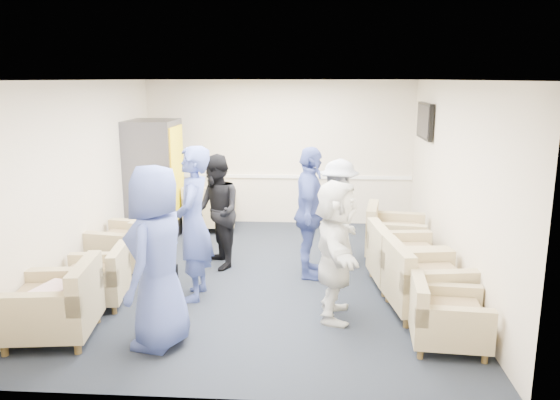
# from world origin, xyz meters

# --- Properties ---
(floor) EXTENTS (6.00, 6.00, 0.00)m
(floor) POSITION_xyz_m (0.00, 0.00, 0.00)
(floor) COLOR black
(floor) RESTS_ON ground
(ceiling) EXTENTS (6.00, 6.00, 0.00)m
(ceiling) POSITION_xyz_m (0.00, 0.00, 2.70)
(ceiling) COLOR silver
(ceiling) RESTS_ON back_wall
(back_wall) EXTENTS (5.00, 0.02, 2.70)m
(back_wall) POSITION_xyz_m (0.00, 3.00, 1.35)
(back_wall) COLOR beige
(back_wall) RESTS_ON floor
(front_wall) EXTENTS (5.00, 0.02, 2.70)m
(front_wall) POSITION_xyz_m (0.00, -3.00, 1.35)
(front_wall) COLOR beige
(front_wall) RESTS_ON floor
(left_wall) EXTENTS (0.02, 6.00, 2.70)m
(left_wall) POSITION_xyz_m (-2.50, 0.00, 1.35)
(left_wall) COLOR beige
(left_wall) RESTS_ON floor
(right_wall) EXTENTS (0.02, 6.00, 2.70)m
(right_wall) POSITION_xyz_m (2.50, 0.00, 1.35)
(right_wall) COLOR beige
(right_wall) RESTS_ON floor
(chair_rail) EXTENTS (4.98, 0.04, 0.06)m
(chair_rail) POSITION_xyz_m (0.00, 2.98, 0.90)
(chair_rail) COLOR white
(chair_rail) RESTS_ON back_wall
(tv) EXTENTS (0.10, 1.00, 0.58)m
(tv) POSITION_xyz_m (2.44, 1.80, 2.05)
(tv) COLOR black
(tv) RESTS_ON right_wall
(armchair_left_near) EXTENTS (0.99, 0.99, 0.71)m
(armchair_left_near) POSITION_xyz_m (-2.03, -1.98, 0.35)
(armchair_left_near) COLOR tan
(armchair_left_near) RESTS_ON floor
(armchair_left_mid) EXTENTS (0.85, 0.85, 0.61)m
(armchair_left_mid) POSITION_xyz_m (-1.96, -1.06, 0.30)
(armchair_left_mid) COLOR tan
(armchair_left_mid) RESTS_ON floor
(armchair_left_far) EXTENTS (1.03, 1.03, 0.71)m
(armchair_left_far) POSITION_xyz_m (-1.98, 0.15, 0.35)
(armchair_left_far) COLOR tan
(armchair_left_far) RESTS_ON floor
(armchair_right_near) EXTENTS (0.82, 0.82, 0.61)m
(armchair_right_near) POSITION_xyz_m (2.02, -1.88, 0.30)
(armchair_right_near) COLOR tan
(armchair_right_near) RESTS_ON floor
(armchair_right_midnear) EXTENTS (1.01, 1.01, 0.71)m
(armchair_right_midnear) POSITION_xyz_m (1.96, -1.08, 0.36)
(armchair_right_midnear) COLOR tan
(armchair_right_midnear) RESTS_ON floor
(armchair_right_midfar) EXTENTS (0.98, 0.98, 0.71)m
(armchair_right_midfar) POSITION_xyz_m (1.84, -0.20, 0.35)
(armchair_right_midfar) COLOR tan
(armchair_right_midfar) RESTS_ON floor
(armchair_right_far) EXTENTS (1.00, 1.00, 0.70)m
(armchair_right_far) POSITION_xyz_m (1.87, 0.96, 0.35)
(armchair_right_far) COLOR tan
(armchair_right_far) RESTS_ON floor
(armchair_corner) EXTENTS (0.99, 0.99, 0.73)m
(armchair_corner) POSITION_xyz_m (-1.23, 2.37, 0.36)
(armchair_corner) COLOR tan
(armchair_corner) RESTS_ON floor
(vending_machine) EXTENTS (0.82, 0.96, 2.03)m
(vending_machine) POSITION_xyz_m (-2.09, 1.92, 1.02)
(vending_machine) COLOR #53535B
(vending_machine) RESTS_ON floor
(backpack) EXTENTS (0.29, 0.23, 0.43)m
(backpack) POSITION_xyz_m (-1.23, -0.62, 0.22)
(backpack) COLOR black
(backpack) RESTS_ON floor
(pillow) EXTENTS (0.40, 0.48, 0.12)m
(pillow) POSITION_xyz_m (-2.04, -1.99, 0.53)
(pillow) COLOR silver
(pillow) RESTS_ON armchair_left_near
(person_front_left) EXTENTS (0.75, 1.02, 1.90)m
(person_front_left) POSITION_xyz_m (-0.91, -2.03, 0.95)
(person_front_left) COLOR #41529C
(person_front_left) RESTS_ON floor
(person_mid_left) EXTENTS (0.48, 0.71, 1.93)m
(person_mid_left) POSITION_xyz_m (-0.82, -0.77, 0.96)
(person_mid_left) COLOR #41529C
(person_mid_left) RESTS_ON floor
(person_back_left) EXTENTS (0.93, 1.01, 1.67)m
(person_back_left) POSITION_xyz_m (-0.74, 0.37, 0.83)
(person_back_left) COLOR black
(person_back_left) RESTS_ON floor
(person_back_right) EXTENTS (0.78, 1.11, 1.57)m
(person_back_right) POSITION_xyz_m (1.04, 0.71, 0.78)
(person_back_right) COLOR silver
(person_back_right) RESTS_ON floor
(person_mid_right) EXTENTS (0.47, 1.08, 1.83)m
(person_mid_right) POSITION_xyz_m (0.61, 0.06, 0.92)
(person_mid_right) COLOR #41529C
(person_mid_right) RESTS_ON floor
(person_front_right) EXTENTS (0.54, 1.53, 1.63)m
(person_front_right) POSITION_xyz_m (0.93, -1.26, 0.81)
(person_front_right) COLOR white
(person_front_right) RESTS_ON floor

